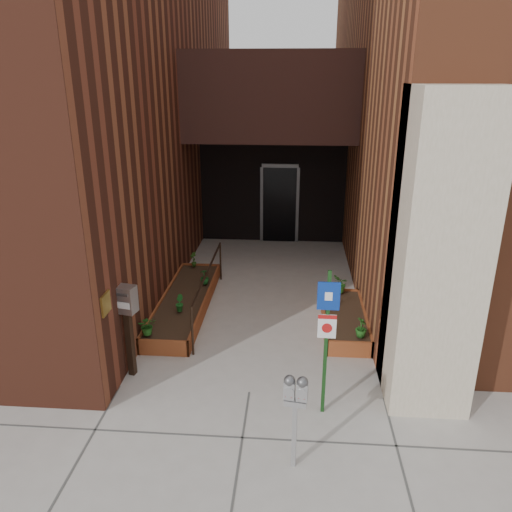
# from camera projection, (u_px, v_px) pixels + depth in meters

# --- Properties ---
(ground) EXTENTS (80.00, 80.00, 0.00)m
(ground) POSITION_uv_depth(u_px,v_px,m) (249.00, 392.00, 7.51)
(ground) COLOR #9E9991
(ground) RESTS_ON ground
(architecture) EXTENTS (20.00, 14.60, 10.00)m
(architecture) POSITION_uv_depth(u_px,v_px,m) (266.00, 53.00, 12.25)
(architecture) COLOR #5E291A
(architecture) RESTS_ON ground
(planter_left) EXTENTS (0.90, 3.60, 0.30)m
(planter_left) POSITION_uv_depth(u_px,v_px,m) (185.00, 303.00, 10.11)
(planter_left) COLOR brown
(planter_left) RESTS_ON ground
(planter_right) EXTENTS (0.80, 2.20, 0.30)m
(planter_right) POSITION_uv_depth(u_px,v_px,m) (344.00, 320.00, 9.41)
(planter_right) COLOR brown
(planter_right) RESTS_ON ground
(handrail) EXTENTS (0.04, 3.34, 0.90)m
(handrail) POSITION_uv_depth(u_px,v_px,m) (208.00, 277.00, 9.81)
(handrail) COLOR black
(handrail) RESTS_ON ground
(parking_meter) EXTENTS (0.29, 0.15, 1.28)m
(parking_meter) POSITION_uv_depth(u_px,v_px,m) (295.00, 398.00, 5.78)
(parking_meter) COLOR #A1A1A4
(parking_meter) RESTS_ON ground
(sign_post) EXTENTS (0.29, 0.07, 2.15)m
(sign_post) POSITION_uv_depth(u_px,v_px,m) (327.00, 329.00, 6.63)
(sign_post) COLOR #173E16
(sign_post) RESTS_ON ground
(payment_dropbox) EXTENTS (0.34, 0.28, 1.52)m
(payment_dropbox) POSITION_uv_depth(u_px,v_px,m) (127.00, 312.00, 7.60)
(payment_dropbox) COLOR black
(payment_dropbox) RESTS_ON ground
(shrub_left_a) EXTENTS (0.38, 0.38, 0.34)m
(shrub_left_a) POSITION_uv_depth(u_px,v_px,m) (148.00, 325.00, 8.51)
(shrub_left_a) COLOR #24631C
(shrub_left_a) RESTS_ON planter_left
(shrub_left_b) EXTENTS (0.23, 0.23, 0.32)m
(shrub_left_b) POSITION_uv_depth(u_px,v_px,m) (179.00, 303.00, 9.36)
(shrub_left_b) COLOR #1C621F
(shrub_left_b) RESTS_ON planter_left
(shrub_left_c) EXTENTS (0.22, 0.22, 0.32)m
(shrub_left_c) POSITION_uv_depth(u_px,v_px,m) (205.00, 277.00, 10.56)
(shrub_left_c) COLOR #164E1B
(shrub_left_c) RESTS_ON planter_left
(shrub_left_d) EXTENTS (0.26, 0.26, 0.36)m
(shrub_left_d) POSITION_uv_depth(u_px,v_px,m) (194.00, 259.00, 11.49)
(shrub_left_d) COLOR #2B5D1A
(shrub_left_d) RESTS_ON planter_left
(shrub_right_a) EXTENTS (0.20, 0.20, 0.34)m
(shrub_right_a) POSITION_uv_depth(u_px,v_px,m) (361.00, 328.00, 8.44)
(shrub_right_a) COLOR #1D5117
(shrub_right_a) RESTS_ON planter_right
(shrub_right_b) EXTENTS (0.19, 0.19, 0.34)m
(shrub_right_b) POSITION_uv_depth(u_px,v_px,m) (331.00, 299.00, 9.50)
(shrub_right_b) COLOR #295A19
(shrub_right_b) RESTS_ON planter_right
(shrub_right_c) EXTENTS (0.35, 0.35, 0.37)m
(shrub_right_c) POSITION_uv_depth(u_px,v_px,m) (341.00, 284.00, 10.13)
(shrub_right_c) COLOR #255B1A
(shrub_right_c) RESTS_ON planter_right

